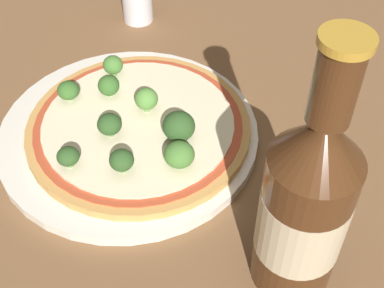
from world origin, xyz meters
name	(u,v)px	position (x,y,z in m)	size (l,w,h in m)	color
ground_plane	(132,124)	(0.00, 0.00, 0.00)	(3.00, 3.00, 0.00)	brown
plate	(129,133)	(0.01, -0.02, 0.01)	(0.29, 0.29, 0.01)	silver
pizza	(139,126)	(0.02, -0.01, 0.02)	(0.25, 0.25, 0.01)	tan
broccoli_floret_0	(110,124)	(0.02, -0.04, 0.04)	(0.03, 0.03, 0.03)	#7A9E5B
broccoli_floret_1	(179,155)	(0.10, -0.03, 0.04)	(0.03, 0.03, 0.03)	#7A9E5B
broccoli_floret_2	(68,90)	(-0.06, -0.03, 0.04)	(0.02, 0.02, 0.02)	#7A9E5B
broccoli_floret_3	(146,99)	(0.02, 0.01, 0.04)	(0.03, 0.03, 0.03)	#7A9E5B
broccoli_floret_4	(122,160)	(0.06, -0.07, 0.04)	(0.02, 0.02, 0.03)	#7A9E5B
broccoli_floret_5	(68,157)	(0.02, -0.10, 0.04)	(0.02, 0.02, 0.02)	#7A9E5B
broccoli_floret_6	(106,87)	(-0.03, 0.00, 0.04)	(0.02, 0.02, 0.03)	#7A9E5B
broccoli_floret_7	(180,125)	(0.07, 0.00, 0.04)	(0.03, 0.03, 0.03)	#7A9E5B
broccoli_floret_8	(113,65)	(-0.05, 0.03, 0.04)	(0.02, 0.02, 0.03)	#7A9E5B
beer_bottle	(305,206)	(0.24, -0.04, 0.10)	(0.07, 0.07, 0.26)	#472814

